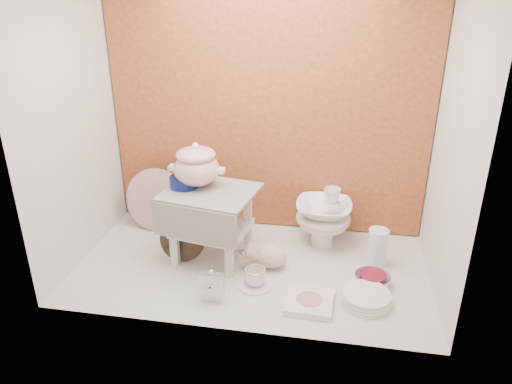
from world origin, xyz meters
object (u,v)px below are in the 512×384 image
step_stool (212,225)px  soup_tureen (196,165)px  floral_platter (156,200)px  gold_rim_teacup (255,277)px  dinner_plate_stack (366,298)px  plush_pig (269,255)px  blue_white_vase (193,213)px  mantel_clock (212,285)px  porcelain_tower (323,216)px  crystal_bowl (372,280)px

step_stool → soup_tureen: size_ratio=1.62×
step_stool → floral_platter: 0.48m
gold_rim_teacup → dinner_plate_stack: bearing=-5.1°
soup_tureen → plush_pig: 0.60m
step_stool → floral_platter: (-0.40, 0.27, -0.01)m
blue_white_vase → dinner_plate_stack: size_ratio=1.02×
blue_white_vase → soup_tureen: bearing=-63.7°
mantel_clock → gold_rim_teacup: (0.18, 0.15, -0.03)m
plush_pig → dinner_plate_stack: plush_pig is taller
floral_platter → porcelain_tower: (0.97, -0.02, -0.01)m
blue_white_vase → dinner_plate_stack: blue_white_vase is taller
step_stool → crystal_bowl: step_stool is taller
floral_platter → plush_pig: floral_platter is taller
crystal_bowl → blue_white_vase: bearing=160.0°
gold_rim_teacup → soup_tureen: bearing=142.2°
step_stool → mantel_clock: bearing=-65.3°
step_stool → dinner_plate_stack: step_stool is taller
soup_tureen → plush_pig: size_ratio=1.17×
soup_tureen → mantel_clock: (0.17, -0.42, -0.43)m
floral_platter → crystal_bowl: bearing=-17.1°
plush_pig → crystal_bowl: plush_pig is taller
dinner_plate_stack → plush_pig: bearing=154.9°
crystal_bowl → porcelain_tower: porcelain_tower is taller
soup_tureen → floral_platter: soup_tureen is taller
step_stool → blue_white_vase: 0.32m
step_stool → blue_white_vase: bearing=136.1°
soup_tureen → porcelain_tower: size_ratio=0.80×
step_stool → blue_white_vase: step_stool is taller
step_stool → gold_rim_teacup: step_stool is taller
step_stool → plush_pig: step_stool is taller
soup_tureen → blue_white_vase: bearing=116.3°
floral_platter → dinner_plate_stack: size_ratio=1.59×
mantel_clock → plush_pig: (0.22, 0.33, -0.01)m
mantel_clock → dinner_plate_stack: mantel_clock is taller
step_stool → porcelain_tower: size_ratio=1.29×
mantel_clock → gold_rim_teacup: 0.23m
step_stool → soup_tureen: soup_tureen is taller
step_stool → gold_rim_teacup: size_ratio=4.14×
crystal_bowl → porcelain_tower: (-0.26, 0.36, 0.15)m
dinner_plate_stack → crystal_bowl: size_ratio=1.33×
blue_white_vase → floral_platter: bearing=177.2°
gold_rim_teacup → mantel_clock: bearing=-140.6°
soup_tureen → porcelain_tower: (0.65, 0.20, -0.34)m
gold_rim_teacup → porcelain_tower: bearing=57.7°
dinner_plate_stack → porcelain_tower: (-0.23, 0.52, 0.14)m
mantel_clock → floral_platter: bearing=130.0°
step_stool → gold_rim_teacup: (0.27, -0.22, -0.14)m
floral_platter → gold_rim_teacup: bearing=-36.0°
step_stool → floral_platter: step_stool is taller
plush_pig → gold_rim_teacup: 0.19m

